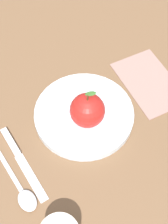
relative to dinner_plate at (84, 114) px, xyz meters
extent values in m
plane|color=brown|center=(-0.02, -0.01, -0.01)|extent=(2.40, 2.40, 0.00)
cylinder|color=silver|center=(0.00, 0.00, 0.00)|extent=(0.23, 0.23, 0.02)
torus|color=silver|center=(0.00, 0.00, 0.00)|extent=(0.23, 0.23, 0.01)
sphere|color=#B21E19|center=(-0.01, -0.02, 0.05)|extent=(0.08, 0.08, 0.08)
cylinder|color=#4C3319|center=(-0.01, -0.02, 0.09)|extent=(0.00, 0.00, 0.02)
ellipsoid|color=#386628|center=(0.00, -0.02, 0.10)|extent=(0.02, 0.03, 0.01)
cube|color=silver|center=(-0.18, 0.00, -0.01)|extent=(0.06, 0.12, 0.00)
cube|color=silver|center=(-0.15, 0.08, -0.01)|extent=(0.04, 0.07, 0.01)
ellipsoid|color=silver|center=(-0.22, -0.03, -0.01)|extent=(0.05, 0.06, 0.01)
cube|color=silver|center=(-0.20, 0.05, -0.01)|extent=(0.05, 0.13, 0.01)
cube|color=gray|center=(0.18, -0.07, -0.01)|extent=(0.19, 0.22, 0.00)
camera|label=1|loc=(-0.32, -0.25, 0.64)|focal=53.44mm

